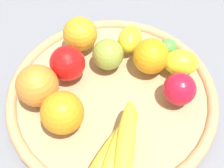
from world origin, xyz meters
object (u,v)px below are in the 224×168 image
(apple_0, at_px, (108,54))
(banana_bunch, at_px, (119,147))
(orange_2, at_px, (80,34))
(lemon_1, at_px, (130,39))
(orange_1, at_px, (37,86))
(lemon_0, at_px, (182,64))
(apple_2, at_px, (67,63))
(orange_3, at_px, (62,113))
(apple_1, at_px, (179,89))
(lime_0, at_px, (168,48))
(orange_0, at_px, (151,56))

(apple_0, relative_size, banana_bunch, 0.39)
(banana_bunch, height_order, orange_2, orange_2)
(lemon_1, distance_m, orange_1, 0.23)
(apple_0, xyz_separation_m, lemon_0, (-0.07, -0.14, -0.01))
(apple_2, height_order, orange_1, orange_1)
(apple_0, distance_m, orange_3, 0.17)
(apple_0, relative_size, orange_2, 0.88)
(banana_bunch, xyz_separation_m, orange_3, (0.09, 0.07, 0.01))
(apple_1, distance_m, lemon_0, 0.07)
(banana_bunch, height_order, orange_1, orange_1)
(lemon_1, bearing_deg, lemon_0, -144.25)
(apple_0, bearing_deg, orange_1, 103.67)
(lime_0, bearing_deg, orange_2, 63.78)
(orange_0, xyz_separation_m, lime_0, (0.03, -0.05, -0.02))
(orange_2, bearing_deg, apple_0, -151.37)
(orange_0, distance_m, lemon_1, 0.07)
(apple_0, xyz_separation_m, lemon_1, (0.03, -0.06, -0.01))
(orange_1, bearing_deg, orange_2, -46.09)
(lemon_1, bearing_deg, orange_1, 108.02)
(orange_1, height_order, orange_3, orange_1)
(apple_2, xyz_separation_m, orange_3, (-0.11, 0.04, 0.00))
(banana_bunch, xyz_separation_m, orange_2, (0.28, -0.01, 0.01))
(lime_0, bearing_deg, apple_0, 84.61)
(orange_0, relative_size, orange_2, 0.99)
(banana_bunch, relative_size, lime_0, 4.24)
(lemon_1, distance_m, lemon_0, 0.13)
(orange_2, bearing_deg, lime_0, -116.22)
(lime_0, xyz_separation_m, orange_3, (-0.10, 0.26, 0.02))
(apple_0, relative_size, orange_0, 0.89)
(apple_2, bearing_deg, orange_3, 161.64)
(apple_0, bearing_deg, apple_1, -141.82)
(lime_0, height_order, orange_2, orange_2)
(orange_3, bearing_deg, apple_2, -18.36)
(lemon_1, height_order, lemon_0, lemon_0)
(apple_0, xyz_separation_m, lime_0, (-0.01, -0.13, -0.01))
(apple_2, xyz_separation_m, lime_0, (-0.01, -0.22, -0.02))
(orange_1, relative_size, lime_0, 2.05)
(orange_0, xyz_separation_m, lemon_0, (-0.03, -0.06, -0.01))
(apple_2, distance_m, orange_1, 0.08)
(apple_1, xyz_separation_m, orange_2, (0.20, 0.14, 0.01))
(lemon_0, bearing_deg, banana_bunch, 125.04)
(lime_0, height_order, orange_3, orange_3)
(orange_3, bearing_deg, lime_0, -69.15)
(orange_3, distance_m, lemon_0, 0.27)
(orange_0, bearing_deg, orange_2, 47.48)
(apple_0, bearing_deg, orange_3, 131.81)
(apple_2, relative_size, orange_1, 0.89)
(lime_0, xyz_separation_m, lemon_0, (-0.06, -0.00, 0.01))
(apple_0, height_order, banana_bunch, apple_0)
(orange_1, height_order, orange_2, orange_1)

